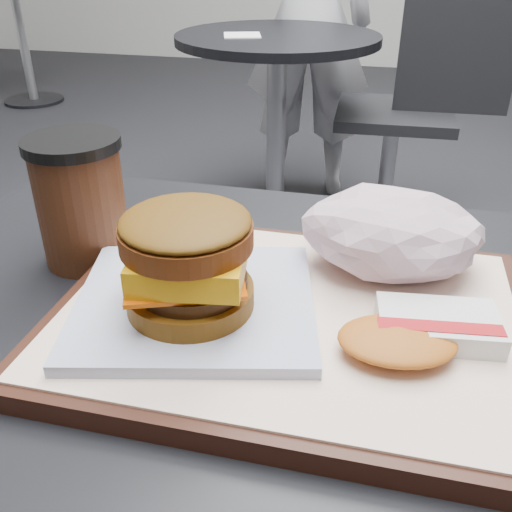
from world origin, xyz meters
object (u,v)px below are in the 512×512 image
object	(u,v)px
coffee_cup	(80,199)
neighbor_table	(277,93)
serving_tray	(288,319)
hash_brown	(420,332)
neighbor_chair	(415,102)
crumpled_wrapper	(392,232)
breakfast_sandwich	(191,271)
patron	(308,22)
customer_table	(290,498)

from	to	relation	value
coffee_cup	neighbor_table	distance (m)	1.59
serving_tray	hash_brown	size ratio (longest dim) A/B	3.03
serving_tray	neighbor_chair	xyz separation A→B (m)	(0.14, 1.79, -0.27)
hash_brown	crumpled_wrapper	distance (m)	0.11
breakfast_sandwich	patron	xyz separation A→B (m)	(-0.23, 2.12, -0.10)
hash_brown	neighbor_chair	world-z (taller)	neighbor_chair
breakfast_sandwich	crumpled_wrapper	bearing A→B (deg)	36.68
serving_tray	customer_table	bearing A→B (deg)	-61.70
coffee_cup	patron	world-z (taller)	patron
customer_table	breakfast_sandwich	size ratio (longest dim) A/B	3.59
customer_table	breakfast_sandwich	bearing A→B (deg)	-178.29
neighbor_chair	patron	distance (m)	0.59
serving_tray	breakfast_sandwich	world-z (taller)	breakfast_sandwich
customer_table	neighbor_table	bearing A→B (deg)	101.98
neighbor_table	patron	bearing A→B (deg)	85.84
crumpled_wrapper	patron	bearing A→B (deg)	100.74
neighbor_table	coffee_cup	bearing A→B (deg)	-85.49
coffee_cup	neighbor_chair	world-z (taller)	coffee_cup
coffee_cup	neighbor_table	xyz separation A→B (m)	(-0.12, 1.56, -0.28)
hash_brown	crumpled_wrapper	xyz separation A→B (m)	(-0.03, 0.11, 0.02)
breakfast_sandwich	neighbor_table	bearing A→B (deg)	99.12
crumpled_wrapper	neighbor_table	size ratio (longest dim) A/B	0.21
serving_tray	crumpled_wrapper	xyz separation A→B (m)	(0.08, 0.09, 0.04)
hash_brown	breakfast_sandwich	bearing A→B (deg)	-179.10
neighbor_table	neighbor_chair	distance (m)	0.51
customer_table	neighbor_chair	distance (m)	1.81
coffee_cup	neighbor_table	size ratio (longest dim) A/B	0.17
crumpled_wrapper	hash_brown	bearing A→B (deg)	-76.38
customer_table	neighbor_table	world-z (taller)	customer_table
breakfast_sandwich	neighbor_chair	world-z (taller)	breakfast_sandwich
breakfast_sandwich	coffee_cup	distance (m)	0.17
breakfast_sandwich	neighbor_chair	size ratio (longest dim) A/B	0.25
serving_tray	neighbor_table	size ratio (longest dim) A/B	0.51
patron	customer_table	bearing A→B (deg)	89.72
crumpled_wrapper	coffee_cup	distance (m)	0.29
neighbor_chair	coffee_cup	bearing A→B (deg)	-101.84
hash_brown	neighbor_table	bearing A→B (deg)	104.97
breakfast_sandwich	neighbor_chair	bearing A→B (deg)	83.13
hash_brown	neighbor_chair	distance (m)	1.83
serving_tray	breakfast_sandwich	distance (m)	0.09
hash_brown	neighbor_table	world-z (taller)	hash_brown
crumpled_wrapper	coffee_cup	bearing A→B (deg)	-176.33
breakfast_sandwich	coffee_cup	world-z (taller)	coffee_cup
serving_tray	coffee_cup	bearing A→B (deg)	162.17
coffee_cup	serving_tray	bearing A→B (deg)	-17.83
neighbor_chair	patron	xyz separation A→B (m)	(-0.45, 0.31, 0.22)
crumpled_wrapper	serving_tray	bearing A→B (deg)	-130.75
serving_tray	coffee_cup	distance (m)	0.23
coffee_cup	neighbor_chair	xyz separation A→B (m)	(0.36, 1.72, -0.32)
serving_tray	hash_brown	distance (m)	0.11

